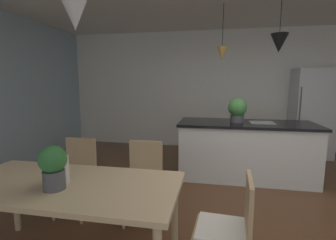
# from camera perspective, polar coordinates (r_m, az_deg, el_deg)

# --- Properties ---
(ground_plane) EXTENTS (10.00, 8.40, 0.04)m
(ground_plane) POSITION_cam_1_polar(r_m,az_deg,el_deg) (3.08, 22.05, -21.97)
(ground_plane) COLOR brown
(wall_back_kitchen) EXTENTS (10.00, 0.12, 2.70)m
(wall_back_kitchen) POSITION_cam_1_polar(r_m,az_deg,el_deg) (5.90, 16.67, 6.61)
(wall_back_kitchen) COLOR white
(wall_back_kitchen) RESTS_ON ground_plane
(dining_table) EXTENTS (1.82, 0.84, 0.72)m
(dining_table) POSITION_cam_1_polar(r_m,az_deg,el_deg) (2.22, -22.38, -15.01)
(dining_table) COLOR #D1B284
(dining_table) RESTS_ON ground_plane
(chair_far_right) EXTENTS (0.42, 0.42, 0.87)m
(chair_far_right) POSITION_cam_1_polar(r_m,az_deg,el_deg) (2.79, -5.69, -13.39)
(chair_far_right) COLOR tan
(chair_far_right) RESTS_ON ground_plane
(chair_kitchen_end) EXTENTS (0.43, 0.43, 0.87)m
(chair_kitchen_end) POSITION_cam_1_polar(r_m,az_deg,el_deg) (1.99, 13.94, -23.36)
(chair_kitchen_end) COLOR tan
(chair_kitchen_end) RESTS_ON ground_plane
(chair_far_left) EXTENTS (0.40, 0.40, 0.87)m
(chair_far_left) POSITION_cam_1_polar(r_m,az_deg,el_deg) (3.11, -20.55, -11.57)
(chair_far_left) COLOR tan
(chair_far_left) RESTS_ON ground_plane
(kitchen_island) EXTENTS (2.10, 0.85, 0.91)m
(kitchen_island) POSITION_cam_1_polar(r_m,az_deg,el_deg) (4.15, 17.49, -6.56)
(kitchen_island) COLOR silver
(kitchen_island) RESTS_ON ground_plane
(refrigerator) EXTENTS (0.74, 0.67, 1.81)m
(refrigerator) POSITION_cam_1_polar(r_m,az_deg,el_deg) (5.84, 30.40, 1.39)
(refrigerator) COLOR silver
(refrigerator) RESTS_ON ground_plane
(pendant_over_table) EXTENTS (0.23, 0.23, 0.80)m
(pendant_over_table) POSITION_cam_1_polar(r_m,az_deg,el_deg) (2.06, -20.93, 22.63)
(pendant_over_table) COLOR black
(pendant_over_island_main) EXTENTS (0.16, 0.16, 0.83)m
(pendant_over_island_main) POSITION_cam_1_polar(r_m,az_deg,el_deg) (4.01, 12.48, 14.90)
(pendant_over_island_main) COLOR black
(pendant_over_island_aux) EXTENTS (0.25, 0.25, 0.73)m
(pendant_over_island_aux) POSITION_cam_1_polar(r_m,az_deg,el_deg) (4.13, 24.43, 15.99)
(pendant_over_island_aux) COLOR black
(potted_plant_on_island) EXTENTS (0.29, 0.29, 0.38)m
(potted_plant_on_island) POSITION_cam_1_polar(r_m,az_deg,el_deg) (4.02, 15.86, 2.40)
(potted_plant_on_island) COLOR #4C4C51
(potted_plant_on_island) RESTS_ON kitchen_island
(potted_plant_on_table) EXTENTS (0.21, 0.21, 0.34)m
(potted_plant_on_table) POSITION_cam_1_polar(r_m,az_deg,el_deg) (2.05, -25.17, -9.55)
(potted_plant_on_table) COLOR #4C4C51
(potted_plant_on_table) RESTS_ON dining_table
(vase_on_dining_table) EXTENTS (0.11, 0.11, 0.23)m
(vase_on_dining_table) POSITION_cam_1_polar(r_m,az_deg,el_deg) (2.15, -23.46, -10.56)
(vase_on_dining_table) COLOR silver
(vase_on_dining_table) RESTS_ON dining_table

